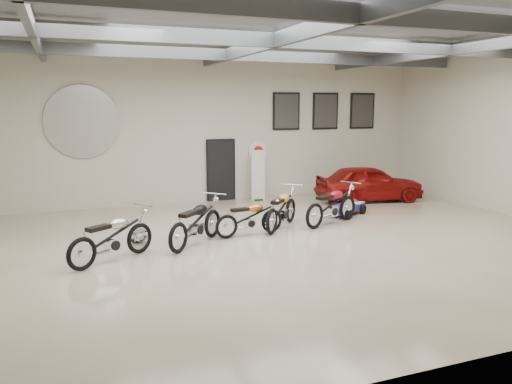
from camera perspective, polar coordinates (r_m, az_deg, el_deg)
name	(u,v)px	position (r m, az deg, el deg)	size (l,w,h in m)	color
floor	(274,245)	(12.07, 2.05, -6.07)	(16.00, 12.00, 0.01)	#C5B196
ceiling	(275,29)	(11.73, 2.21, 18.13)	(16.00, 12.00, 0.01)	slate
back_wall	(206,129)	(17.30, -5.75, 7.14)	(16.00, 0.02, 5.00)	beige
ceiling_beams	(275,40)	(11.69, 2.20, 16.92)	(15.80, 11.80, 0.32)	#505357
door	(221,171)	(17.52, -4.05, 2.43)	(0.92, 0.08, 2.10)	black
logo_plaque	(82,122)	(16.64, -19.25, 7.56)	(2.30, 0.06, 1.16)	silver
poster_left	(286,111)	(18.27, 3.48, 9.19)	(1.05, 0.08, 1.35)	black
poster_mid	(325,111)	(18.99, 7.93, 9.14)	(1.05, 0.08, 1.35)	black
poster_right	(362,111)	(19.81, 12.04, 9.05)	(1.05, 0.08, 1.35)	black
oil_sign	(258,151)	(17.91, 0.23, 4.71)	(0.72, 0.10, 0.72)	white
banner_stand	(258,175)	(17.52, 0.24, 1.98)	(0.49, 0.20, 1.81)	white
motorcycle_silver	(112,236)	(11.12, -16.16, -4.87)	(2.15, 0.67, 1.12)	silver
motorcycle_black	(196,221)	(12.04, -6.87, -3.36)	(2.20, 0.68, 1.15)	silver
motorcycle_gold	(250,217)	(12.82, -0.73, -2.85)	(1.89, 0.59, 0.98)	silver
motorcycle_yellow	(282,208)	(13.60, 2.95, -1.84)	(2.13, 0.66, 1.11)	silver
motorcycle_red	(332,204)	(14.17, 8.65, -1.41)	(2.19, 0.68, 1.14)	silver
go_kart	(348,205)	(15.58, 10.53, -1.43)	(1.68, 0.76, 0.61)	navy
vintage_car	(369,183)	(17.89, 12.80, 1.02)	(3.71, 1.50, 1.27)	maroon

